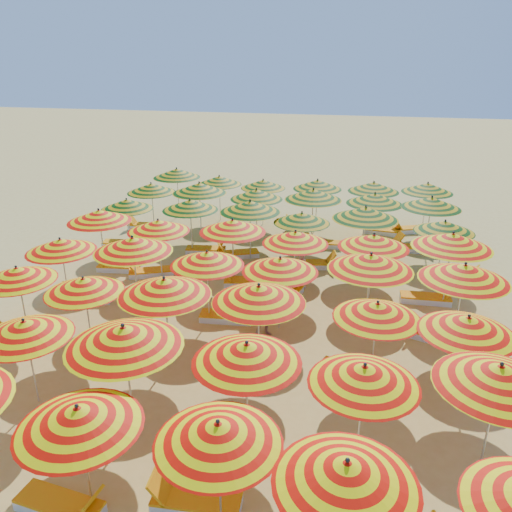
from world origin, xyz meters
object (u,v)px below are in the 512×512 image
(umbrella_40, at_px, (375,199))
(umbrella_41, at_px, (431,203))
(umbrella_35, at_px, (445,227))
(umbrella_44, at_px, (263,184))
(lounger_14, at_px, (281,287))
(lounger_12, at_px, (150,272))
(lounger_2, at_px, (194,501))
(umbrella_4, at_px, (346,473))
(umbrella_22, at_px, (371,262))
(lounger_21, at_px, (454,275))
(umbrella_3, at_px, (218,433))
(umbrella_19, at_px, (133,245))
(umbrella_25, at_px, (158,226))
(umbrella_16, at_px, (377,311))
(lounger_11, at_px, (118,267))
(umbrella_27, at_px, (295,238))
(umbrella_36, at_px, (151,188))
(lounger_8, at_px, (85,298))
(umbrella_42, at_px, (177,173))
(lounger_27, at_px, (380,231))
(beachgoer_b, at_px, (265,315))
(lounger_20, at_px, (348,265))
(lounger_23, at_px, (322,243))
(lounger_16, at_px, (123,244))
(lounger_25, at_px, (413,248))
(umbrella_15, at_px, (259,294))
(umbrella_7, at_px, (25,329))
(lounger_13, at_px, (246,282))
(umbrella_24, at_px, (99,216))
(lounger_7, at_px, (351,375))
(umbrella_23, at_px, (464,272))
(umbrella_37, at_px, (199,188))
(beachgoer_a, at_px, (302,269))
(umbrella_17, at_px, (468,325))
(umbrella_39, at_px, (313,195))
(lounger_24, at_px, (384,244))
(lounger_18, at_px, (237,254))
(umbrella_46, at_px, (374,187))
(umbrella_30, at_px, (127,204))
(umbrella_12, at_px, (17,274))
(lounger_10, at_px, (431,335))
(umbrella_38, at_px, (256,194))
(umbrella_29, at_px, (452,241))
(lounger_15, at_px, (427,298))
(lounger_6, at_px, (8,332))
(umbrella_47, at_px, (427,188))
(lounger_28, at_px, (409,229))
(umbrella_33, at_px, (302,218))
(lounger_9, at_px, (228,316))

(umbrella_40, xyz_separation_m, umbrella_41, (2.32, -0.24, 0.03))
(umbrella_35, height_order, umbrella_44, umbrella_35)
(lounger_14, bearing_deg, lounger_12, -170.89)
(umbrella_40, xyz_separation_m, lounger_2, (-3.10, -14.92, -2.12))
(umbrella_4, xyz_separation_m, umbrella_22, (0.24, 8.03, 0.23))
(umbrella_41, bearing_deg, lounger_21, -70.45)
(umbrella_3, xyz_separation_m, umbrella_19, (-5.07, 7.35, 0.28))
(umbrella_40, bearing_deg, umbrella_4, -91.22)
(umbrella_25, height_order, lounger_14, umbrella_25)
(umbrella_16, bearing_deg, lounger_11, 152.46)
(umbrella_25, relative_size, umbrella_27, 1.06)
(umbrella_36, distance_m, lounger_8, 7.94)
(umbrella_42, bearing_deg, lounger_27, -3.44)
(umbrella_40, distance_m, beachgoer_b, 9.10)
(umbrella_4, bearing_deg, umbrella_25, 125.76)
(lounger_20, height_order, lounger_23, same)
(lounger_16, height_order, lounger_25, same)
(umbrella_15, bearing_deg, umbrella_7, -153.23)
(lounger_11, relative_size, lounger_14, 0.99)
(lounger_23, bearing_deg, lounger_13, 64.04)
(umbrella_3, relative_size, umbrella_35, 0.93)
(umbrella_24, relative_size, lounger_7, 1.66)
(umbrella_24, bearing_deg, umbrella_23, -12.01)
(umbrella_44, distance_m, lounger_20, 6.97)
(umbrella_37, distance_m, beachgoer_a, 7.31)
(lounger_14, xyz_separation_m, beachgoer_b, (0.09, -3.18, 0.54))
(umbrella_4, distance_m, umbrella_17, 5.77)
(umbrella_39, bearing_deg, umbrella_35, -25.59)
(lounger_24, bearing_deg, lounger_20, -136.44)
(umbrella_42, bearing_deg, beachgoer_b, -57.55)
(lounger_24, bearing_deg, lounger_18, -175.93)
(umbrella_22, distance_m, umbrella_25, 8.08)
(umbrella_24, xyz_separation_m, lounger_20, (9.50, 2.39, -2.14))
(umbrella_27, distance_m, umbrella_46, 8.04)
(beachgoer_b, bearing_deg, umbrella_30, 117.52)
(umbrella_37, bearing_deg, umbrella_12, -102.84)
(lounger_8, xyz_separation_m, lounger_10, (11.59, 0.06, 0.00))
(umbrella_38, bearing_deg, beachgoer_b, -75.44)
(umbrella_29, height_order, lounger_7, umbrella_29)
(lounger_2, xyz_separation_m, lounger_16, (-7.80, 12.59, 0.00))
(umbrella_37, relative_size, lounger_27, 1.76)
(lounger_7, xyz_separation_m, lounger_15, (2.37, 5.15, 0.00))
(lounger_6, bearing_deg, umbrella_47, -132.36)
(umbrella_15, bearing_deg, lounger_21, 51.24)
(lounger_12, relative_size, lounger_28, 1.00)
(umbrella_42, distance_m, lounger_6, 13.11)
(umbrella_4, bearing_deg, umbrella_42, 118.19)
(lounger_16, bearing_deg, umbrella_12, -90.82)
(lounger_15, distance_m, lounger_27, 7.22)
(umbrella_33, xyz_separation_m, lounger_9, (-1.67, -4.98, -1.93))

